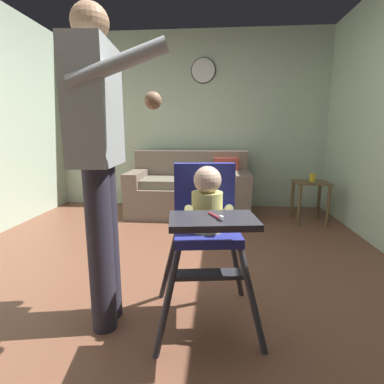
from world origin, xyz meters
TOP-DOWN VIEW (x-y plane):
  - ground at (0.00, 0.00)m, footprint 5.61×6.76m
  - wall_far at (0.00, 2.61)m, footprint 4.81×0.06m
  - couch at (0.06, 2.09)m, footprint 1.63×0.86m
  - high_chair at (0.38, -0.34)m, footprint 0.68×0.78m
  - adult_standing at (-0.20, -0.39)m, footprint 0.54×0.50m
  - side_table at (1.60, 1.80)m, footprint 0.40×0.40m
  - sippy_cup at (1.61, 1.80)m, footprint 0.07×0.07m
  - wall_clock at (0.21, 2.57)m, footprint 0.36×0.04m

SIDE VIEW (x-z plane):
  - ground at x=0.00m, z-range -0.10..0.00m
  - couch at x=0.06m, z-range -0.10..0.76m
  - side_table at x=1.60m, z-range 0.12..0.64m
  - sippy_cup at x=1.61m, z-range 0.52..0.62m
  - high_chair at x=0.38m, z-range 0.18..1.12m
  - adult_standing at x=-0.20m, z-range 0.12..1.86m
  - wall_far at x=0.00m, z-range 0.00..2.56m
  - wall_clock at x=0.21m, z-range 1.81..2.17m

